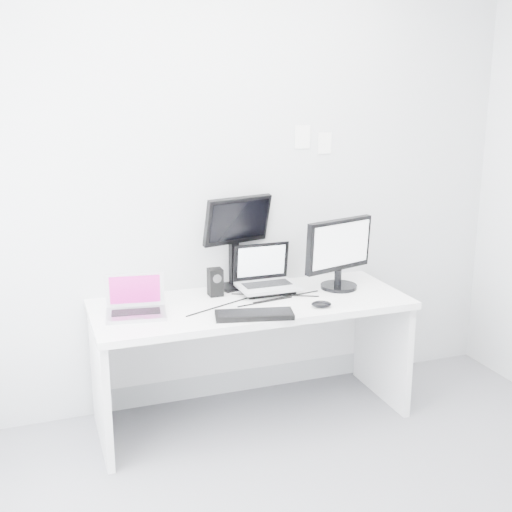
# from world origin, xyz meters

# --- Properties ---
(back_wall) EXTENTS (3.60, 0.00, 3.60)m
(back_wall) POSITION_xyz_m (0.00, 1.60, 1.35)
(back_wall) COLOR #B8BABC
(back_wall) RESTS_ON ground
(desk) EXTENTS (1.80, 0.70, 0.73)m
(desk) POSITION_xyz_m (0.00, 1.25, 0.36)
(desk) COLOR white
(desk) RESTS_ON ground
(macbook) EXTENTS (0.34, 0.28, 0.23)m
(macbook) POSITION_xyz_m (-0.66, 1.22, 0.85)
(macbook) COLOR #B0B0B5
(macbook) RESTS_ON desk
(speaker) EXTENTS (0.09, 0.09, 0.16)m
(speaker) POSITION_xyz_m (-0.16, 1.42, 0.81)
(speaker) COLOR black
(speaker) RESTS_ON desk
(dell_laptop) EXTENTS (0.35, 0.27, 0.29)m
(dell_laptop) POSITION_xyz_m (0.14, 1.37, 0.87)
(dell_laptop) COLOR #B3B5BA
(dell_laptop) RESTS_ON desk
(rear_monitor) EXTENTS (0.45, 0.26, 0.58)m
(rear_monitor) POSITION_xyz_m (0.00, 1.54, 1.02)
(rear_monitor) COLOR black
(rear_monitor) RESTS_ON desk
(samsung_monitor) EXTENTS (0.53, 0.35, 0.44)m
(samsung_monitor) POSITION_xyz_m (0.58, 1.31, 0.95)
(samsung_monitor) COLOR black
(samsung_monitor) RESTS_ON desk
(keyboard) EXTENTS (0.44, 0.24, 0.03)m
(keyboard) POSITION_xyz_m (-0.07, 0.99, 0.74)
(keyboard) COLOR black
(keyboard) RESTS_ON desk
(mouse) EXTENTS (0.13, 0.10, 0.04)m
(mouse) POSITION_xyz_m (0.33, 1.02, 0.75)
(mouse) COLOR black
(mouse) RESTS_ON desk
(wall_note_0) EXTENTS (0.10, 0.00, 0.14)m
(wall_note_0) POSITION_xyz_m (0.45, 1.59, 1.62)
(wall_note_0) COLOR white
(wall_note_0) RESTS_ON back_wall
(wall_note_1) EXTENTS (0.09, 0.00, 0.13)m
(wall_note_1) POSITION_xyz_m (0.60, 1.59, 1.58)
(wall_note_1) COLOR white
(wall_note_1) RESTS_ON back_wall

